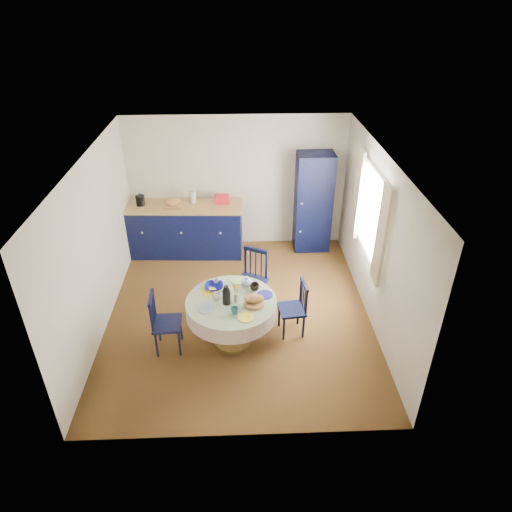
{
  "coord_description": "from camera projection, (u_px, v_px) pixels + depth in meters",
  "views": [
    {
      "loc": [
        0.04,
        -5.65,
        4.47
      ],
      "look_at": [
        0.27,
        0.2,
        0.91
      ],
      "focal_mm": 32.0,
      "sensor_mm": 36.0,
      "label": 1
    }
  ],
  "objects": [
    {
      "name": "dining_table",
      "position": [
        232.0,
        308.0,
        6.23
      ],
      "size": [
        1.24,
        1.24,
        1.03
      ],
      "color": "brown",
      "rests_on": "floor"
    },
    {
      "name": "wall_right",
      "position": [
        376.0,
        240.0,
        6.56
      ],
      "size": [
        0.02,
        4.5,
        2.5
      ],
      "primitive_type": "cube",
      "color": "silver",
      "rests_on": "floor"
    },
    {
      "name": "floor",
      "position": [
        239.0,
        312.0,
        7.14
      ],
      "size": [
        4.5,
        4.5,
        0.0
      ],
      "primitive_type": "plane",
      "color": "black",
      "rests_on": "ground"
    },
    {
      "name": "mug_d",
      "position": [
        216.0,
        281.0,
        6.48
      ],
      "size": [
        0.09,
        0.09,
        0.08
      ],
      "primitive_type": "imported",
      "color": "silver",
      "rests_on": "dining_table"
    },
    {
      "name": "chair_far",
      "position": [
        252.0,
        279.0,
        7.05
      ],
      "size": [
        0.58,
        0.57,
        0.98
      ],
      "rotation": [
        0.0,
        0.0,
        -0.47
      ],
      "color": "black",
      "rests_on": "floor"
    },
    {
      "name": "wall_back",
      "position": [
        237.0,
        183.0,
        8.41
      ],
      "size": [
        4.0,
        0.02,
        2.5
      ],
      "primitive_type": "cube",
      "color": "silver",
      "rests_on": "floor"
    },
    {
      "name": "cobalt_bowl",
      "position": [
        214.0,
        287.0,
        6.39
      ],
      "size": [
        0.26,
        0.26,
        0.06
      ],
      "primitive_type": "imported",
      "color": "navy",
      "rests_on": "dining_table"
    },
    {
      "name": "mug_a",
      "position": [
        217.0,
        296.0,
        6.16
      ],
      "size": [
        0.12,
        0.12,
        0.09
      ],
      "primitive_type": "imported",
      "color": "silver",
      "rests_on": "dining_table"
    },
    {
      "name": "ceiling",
      "position": [
        236.0,
        158.0,
        5.84
      ],
      "size": [
        4.5,
        4.5,
        0.0
      ],
      "primitive_type": "plane",
      "rotation": [
        3.14,
        0.0,
        0.0
      ],
      "color": "white",
      "rests_on": "wall_back"
    },
    {
      "name": "wall_left",
      "position": [
        96.0,
        246.0,
        6.43
      ],
      "size": [
        0.02,
        4.5,
        2.5
      ],
      "primitive_type": "cube",
      "color": "silver",
      "rests_on": "floor"
    },
    {
      "name": "pantry_cabinet",
      "position": [
        313.0,
        203.0,
        8.41
      ],
      "size": [
        0.66,
        0.49,
        1.88
      ],
      "rotation": [
        0.0,
        0.0,
        0.01
      ],
      "color": "black",
      "rests_on": "floor"
    },
    {
      "name": "mug_b",
      "position": [
        235.0,
        311.0,
        5.9
      ],
      "size": [
        0.1,
        0.1,
        0.1
      ],
      "primitive_type": "imported",
      "color": "#26646F",
      "rests_on": "dining_table"
    },
    {
      "name": "chair_left",
      "position": [
        164.0,
        322.0,
        6.22
      ],
      "size": [
        0.4,
        0.42,
        0.91
      ],
      "rotation": [
        0.0,
        0.0,
        1.61
      ],
      "color": "black",
      "rests_on": "floor"
    },
    {
      "name": "mug_c",
      "position": [
        255.0,
        287.0,
        6.34
      ],
      "size": [
        0.13,
        0.13,
        0.1
      ],
      "primitive_type": "imported",
      "color": "black",
      "rests_on": "dining_table"
    },
    {
      "name": "chair_right",
      "position": [
        294.0,
        308.0,
        6.54
      ],
      "size": [
        0.41,
        0.42,
        0.85
      ],
      "rotation": [
        0.0,
        0.0,
        -1.44
      ],
      "color": "black",
      "rests_on": "floor"
    },
    {
      "name": "kitchen_counter",
      "position": [
        184.0,
        229.0,
        8.47
      ],
      "size": [
        2.22,
        0.79,
        1.22
      ],
      "rotation": [
        0.0,
        0.0,
        -0.05
      ],
      "color": "black",
      "rests_on": "floor"
    },
    {
      "name": "window",
      "position": [
        370.0,
        214.0,
        6.67
      ],
      "size": [
        0.1,
        1.74,
        1.45
      ],
      "color": "white",
      "rests_on": "wall_right"
    }
  ]
}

